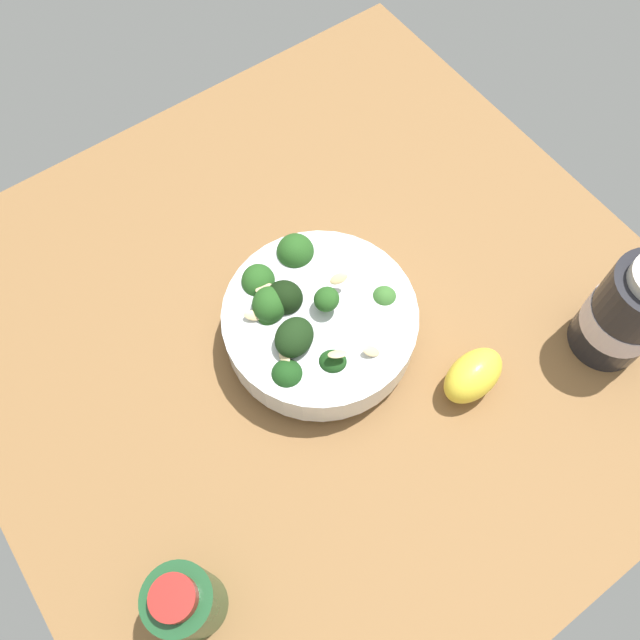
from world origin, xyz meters
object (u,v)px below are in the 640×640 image
object	(u,v)px
bowl_of_broccoli	(316,320)
lemon_wedge	(473,376)
bottle_short	(627,313)
bottle_tall	(186,602)

from	to	relation	value
bowl_of_broccoli	lemon_wedge	world-z (taller)	bowl_of_broccoli
bowl_of_broccoli	bottle_short	world-z (taller)	bottle_short
bowl_of_broccoli	bottle_short	distance (cm)	29.52
bowl_of_broccoli	lemon_wedge	bearing A→B (deg)	125.00
bowl_of_broccoli	bottle_short	xyz separation A→B (cm)	(-23.73, 17.40, 2.38)
bottle_tall	bottle_short	size ratio (longest dim) A/B	0.80
bowl_of_broccoli	lemon_wedge	xyz separation A→B (cm)	(-9.17, 13.10, -1.18)
bottle_tall	bottle_short	xyz separation A→B (cm)	(-46.78, 2.60, 1.24)
bottle_tall	lemon_wedge	bearing A→B (deg)	-176.98
bowl_of_broccoli	bottle_tall	distance (cm)	27.42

